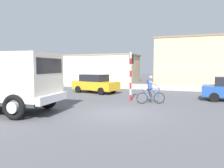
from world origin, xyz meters
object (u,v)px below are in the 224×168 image
object	(u,v)px
car_white_mid	(95,83)
cyclist	(151,90)
truck_foreground	(4,79)
traffic_light_pole	(131,70)

from	to	relation	value
car_white_mid	cyclist	bearing A→B (deg)	-34.44
truck_foreground	traffic_light_pole	world-z (taller)	traffic_light_pole
cyclist	traffic_light_pole	xyz separation A→B (m)	(-1.43, 0.66, 1.20)
cyclist	traffic_light_pole	world-z (taller)	traffic_light_pole
truck_foreground	cyclist	distance (m)	8.10
truck_foreground	traffic_light_pole	distance (m)	7.50
traffic_light_pole	truck_foreground	bearing A→B (deg)	-130.62
truck_foreground	cyclist	world-z (taller)	truck_foreground
cyclist	car_white_mid	world-z (taller)	cyclist
traffic_light_pole	car_white_mid	distance (m)	5.28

